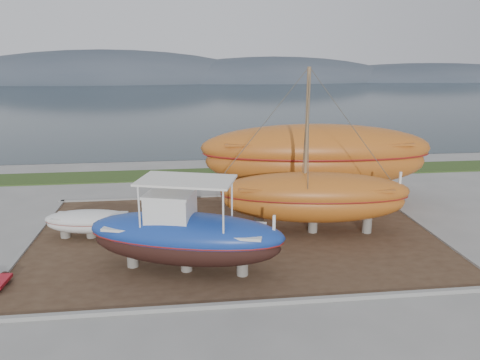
{
  "coord_description": "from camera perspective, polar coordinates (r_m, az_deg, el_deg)",
  "views": [
    {
      "loc": [
        -2.21,
        -15.89,
        8.17
      ],
      "look_at": [
        0.2,
        4.0,
        2.69
      ],
      "focal_mm": 35.0,
      "sensor_mm": 36.0,
      "label": 1
    }
  ],
  "objects": [
    {
      "name": "ground",
      "position": [
        18.01,
        0.92,
        -11.69
      ],
      "size": [
        140.0,
        140.0,
        0.0
      ],
      "primitive_type": "plane",
      "color": "gray",
      "rests_on": "ground"
    },
    {
      "name": "dirt_patch",
      "position": [
        21.61,
        -0.53,
        -6.84
      ],
      "size": [
        18.0,
        12.0,
        0.06
      ],
      "primitive_type": "cube",
      "color": "#422D1E",
      "rests_on": "ground"
    },
    {
      "name": "curb_frame",
      "position": [
        21.59,
        -0.53,
        -6.72
      ],
      "size": [
        18.6,
        12.6,
        0.15
      ],
      "primitive_type": null,
      "color": "gray",
      "rests_on": "ground"
    },
    {
      "name": "grass_strip",
      "position": [
        32.5,
        -2.78,
        0.8
      ],
      "size": [
        44.0,
        3.0,
        0.08
      ],
      "primitive_type": "cube",
      "color": "#284219",
      "rests_on": "ground"
    },
    {
      "name": "sea",
      "position": [
        86.31,
        -5.48,
        9.8
      ],
      "size": [
        260.0,
        100.0,
        0.04
      ],
      "primitive_type": null,
      "color": "#16262D",
      "rests_on": "ground"
    },
    {
      "name": "mountain_ridge",
      "position": [
        141.15,
        -6.12,
        11.9
      ],
      "size": [
        200.0,
        36.0,
        20.0
      ],
      "primitive_type": null,
      "color": "#333D49",
      "rests_on": "ground"
    },
    {
      "name": "blue_caique",
      "position": [
        17.73,
        -6.69,
        -5.6
      ],
      "size": [
        7.91,
        4.41,
        3.64
      ],
      "primitive_type": null,
      "rotation": [
        0.0,
        0.0,
        -0.29
      ],
      "color": "#183A98",
      "rests_on": "dirt_patch"
    },
    {
      "name": "white_dinghy",
      "position": [
        22.23,
        -17.75,
        -5.18
      ],
      "size": [
        4.21,
        1.98,
        1.22
      ],
      "primitive_type": null,
      "rotation": [
        0.0,
        0.0,
        -0.11
      ],
      "color": "silver",
      "rests_on": "dirt_patch"
    },
    {
      "name": "orange_sailboat",
      "position": [
        21.19,
        9.24,
        3.25
      ],
      "size": [
        8.98,
        3.79,
        7.52
      ],
      "primitive_type": null,
      "rotation": [
        0.0,
        0.0,
        -0.14
      ],
      "color": "#AB571A",
      "rests_on": "dirt_patch"
    },
    {
      "name": "orange_bare_hull",
      "position": [
        26.49,
        9.16,
        1.98
      ],
      "size": [
        13.12,
        5.14,
        4.19
      ],
      "primitive_type": null,
      "rotation": [
        0.0,
        0.0,
        -0.1
      ],
      "color": "#AB571A",
      "rests_on": "dirt_patch"
    }
  ]
}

